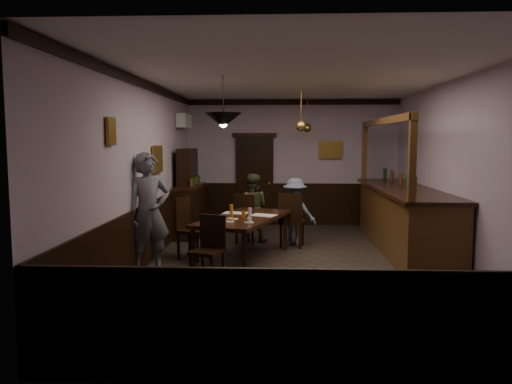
# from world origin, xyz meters

# --- Properties ---
(room) EXTENTS (5.01, 8.01, 3.01)m
(room) POSITION_xyz_m (0.00, 0.00, 1.50)
(room) COLOR #2D2621
(room) RESTS_ON ground
(dining_table) EXTENTS (1.63, 2.40, 0.75)m
(dining_table) POSITION_xyz_m (-0.90, 0.34, 0.69)
(dining_table) COLOR black
(dining_table) RESTS_ON ground
(chair_far_left) EXTENTS (0.56, 0.56, 0.99)m
(chair_far_left) POSITION_xyz_m (-0.94, 1.68, 0.54)
(chair_far_left) COLOR black
(chair_far_left) RESTS_ON ground
(chair_far_right) EXTENTS (0.53, 0.53, 1.04)m
(chair_far_right) POSITION_xyz_m (-0.07, 1.40, 0.57)
(chair_far_right) COLOR black
(chair_far_right) RESTS_ON ground
(chair_near) EXTENTS (0.54, 0.54, 0.96)m
(chair_near) POSITION_xyz_m (-1.30, -0.92, 0.52)
(chair_near) COLOR black
(chair_near) RESTS_ON ground
(chair_side) EXTENTS (0.59, 0.59, 1.06)m
(chair_side) POSITION_xyz_m (-1.85, 0.44, 0.58)
(chair_side) COLOR black
(chair_side) RESTS_ON ground
(person_standing) EXTENTS (0.81, 0.74, 1.86)m
(person_standing) POSITION_xyz_m (-2.28, -0.53, 0.93)
(person_standing) COLOR slate
(person_standing) RESTS_ON ground
(person_seated_left) EXTENTS (0.71, 0.58, 1.37)m
(person_seated_left) POSITION_xyz_m (-0.85, 1.95, 0.68)
(person_seated_left) COLOR #404127
(person_seated_left) RESTS_ON ground
(person_seated_right) EXTENTS (0.97, 0.80, 1.30)m
(person_seated_right) POSITION_xyz_m (0.01, 1.67, 0.65)
(person_seated_right) COLOR slate
(person_seated_right) RESTS_ON ground
(newspaper_left) EXTENTS (0.47, 0.37, 0.01)m
(newspaper_left) POSITION_xyz_m (-1.07, 0.74, 0.75)
(newspaper_left) COLOR silver
(newspaper_left) RESTS_ON dining_table
(newspaper_right) EXTENTS (0.51, 0.44, 0.01)m
(newspaper_right) POSITION_xyz_m (-0.57, 0.50, 0.75)
(newspaper_right) COLOR silver
(newspaper_right) RESTS_ON dining_table
(napkin) EXTENTS (0.19, 0.19, 0.00)m
(napkin) POSITION_xyz_m (-1.05, 0.09, 0.75)
(napkin) COLOR #EAB956
(napkin) RESTS_ON dining_table
(saucer) EXTENTS (0.15, 0.15, 0.01)m
(saucer) POSITION_xyz_m (-0.77, -0.26, 0.76)
(saucer) COLOR white
(saucer) RESTS_ON dining_table
(coffee_cup) EXTENTS (0.10, 0.10, 0.07)m
(coffee_cup) POSITION_xyz_m (-0.76, -0.25, 0.80)
(coffee_cup) COLOR white
(coffee_cup) RESTS_ON saucer
(pastry_plate) EXTENTS (0.22, 0.22, 0.01)m
(pastry_plate) POSITION_xyz_m (-1.12, -0.17, 0.76)
(pastry_plate) COLOR white
(pastry_plate) RESTS_ON dining_table
(pastry_ring_a) EXTENTS (0.13, 0.13, 0.04)m
(pastry_ring_a) POSITION_xyz_m (-1.19, -0.18, 0.79)
(pastry_ring_a) COLOR #C68C47
(pastry_ring_a) RESTS_ON pastry_plate
(pastry_ring_b) EXTENTS (0.13, 0.13, 0.04)m
(pastry_ring_b) POSITION_xyz_m (-1.07, -0.12, 0.79)
(pastry_ring_b) COLOR #C68C47
(pastry_ring_b) RESTS_ON pastry_plate
(soda_can) EXTENTS (0.07, 0.07, 0.12)m
(soda_can) POSITION_xyz_m (-0.89, 0.24, 0.81)
(soda_can) COLOR orange
(soda_can) RESTS_ON dining_table
(beer_glass) EXTENTS (0.06, 0.06, 0.20)m
(beer_glass) POSITION_xyz_m (-1.11, 0.41, 0.85)
(beer_glass) COLOR #BF721E
(beer_glass) RESTS_ON dining_table
(water_glass) EXTENTS (0.06, 0.06, 0.15)m
(water_glass) POSITION_xyz_m (-0.80, 0.38, 0.82)
(water_glass) COLOR silver
(water_glass) RESTS_ON dining_table
(pepper_mill) EXTENTS (0.04, 0.04, 0.14)m
(pepper_mill) POSITION_xyz_m (-1.47, -0.26, 0.82)
(pepper_mill) COLOR black
(pepper_mill) RESTS_ON dining_table
(sideboard) EXTENTS (0.50, 1.40, 1.86)m
(sideboard) POSITION_xyz_m (-2.21, 2.51, 0.74)
(sideboard) COLOR black
(sideboard) RESTS_ON ground
(bar_counter) EXTENTS (1.01, 4.35, 2.44)m
(bar_counter) POSITION_xyz_m (1.99, 1.29, 0.62)
(bar_counter) COLOR #4D2D14
(bar_counter) RESTS_ON ground
(door_back) EXTENTS (0.90, 0.06, 2.10)m
(door_back) POSITION_xyz_m (-0.90, 3.95, 1.05)
(door_back) COLOR black
(door_back) RESTS_ON ground
(ac_unit) EXTENTS (0.20, 0.85, 0.30)m
(ac_unit) POSITION_xyz_m (-2.38, 2.90, 2.45)
(ac_unit) COLOR white
(ac_unit) RESTS_ON ground
(picture_left_small) EXTENTS (0.04, 0.28, 0.36)m
(picture_left_small) POSITION_xyz_m (-2.46, -1.60, 2.15)
(picture_left_small) COLOR olive
(picture_left_small) RESTS_ON ground
(picture_left_large) EXTENTS (0.04, 0.62, 0.48)m
(picture_left_large) POSITION_xyz_m (-2.46, 0.80, 1.70)
(picture_left_large) COLOR olive
(picture_left_large) RESTS_ON ground
(picture_back) EXTENTS (0.55, 0.04, 0.42)m
(picture_back) POSITION_xyz_m (0.90, 3.96, 1.80)
(picture_back) COLOR olive
(picture_back) RESTS_ON ground
(pendant_iron) EXTENTS (0.56, 0.56, 0.78)m
(pendant_iron) POSITION_xyz_m (-1.15, -0.42, 2.33)
(pendant_iron) COLOR black
(pendant_iron) RESTS_ON ground
(pendant_brass_mid) EXTENTS (0.20, 0.20, 0.81)m
(pendant_brass_mid) POSITION_xyz_m (0.10, 1.61, 2.30)
(pendant_brass_mid) COLOR #BF8C3F
(pendant_brass_mid) RESTS_ON ground
(pendant_brass_far) EXTENTS (0.20, 0.20, 0.81)m
(pendant_brass_far) POSITION_xyz_m (0.30, 3.17, 2.30)
(pendant_brass_far) COLOR #BF8C3F
(pendant_brass_far) RESTS_ON ground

